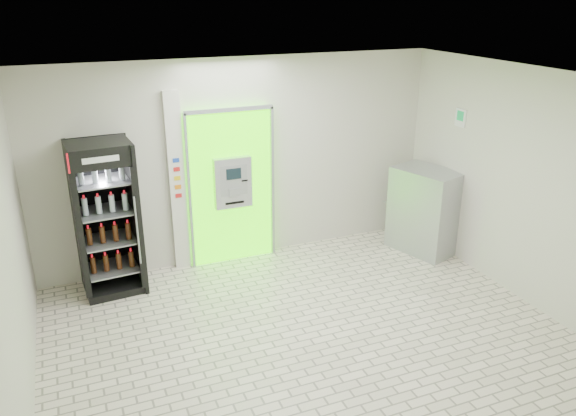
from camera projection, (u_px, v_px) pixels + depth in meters
ground at (310, 339)px, 6.62m from camera, size 6.00×6.00×0.00m
room_shell at (313, 192)px, 5.95m from camera, size 6.00×6.00×6.00m
atm_assembly at (231, 186)px, 8.21m from camera, size 1.30×0.24×2.33m
pillar at (177, 183)px, 7.92m from camera, size 0.22×0.11×2.60m
beverage_cooler at (107, 221)px, 7.42m from camera, size 0.83×0.77×2.07m
steel_cabinet at (425, 210)px, 8.69m from camera, size 0.96×1.15×1.32m
exit_sign at (461, 118)px, 8.11m from camera, size 0.02×0.22×0.26m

